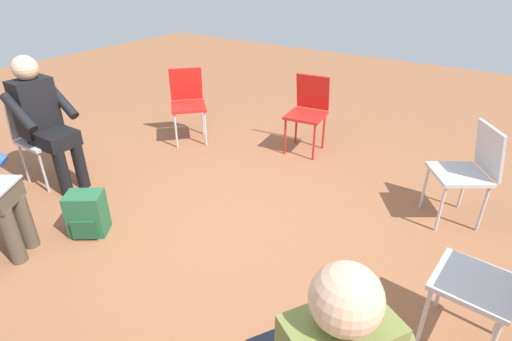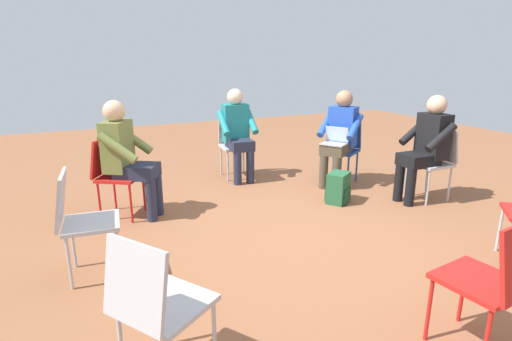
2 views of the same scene
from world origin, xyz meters
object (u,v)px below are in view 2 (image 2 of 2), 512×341
Objects in this scene: chair_west at (435,158)px; chair_east at (80,217)px; person_with_laptop at (340,133)px; chair_north at (494,277)px; backpack_near_laptop_user at (338,190)px; chair_northeast at (155,301)px; chair_south at (234,142)px; person_in_olive at (127,154)px; chair_southeast at (113,171)px; person_in_black at (426,143)px; person_in_teal at (238,130)px; chair_southwest at (343,146)px.

chair_west and chair_east have the same top height.
chair_north is at bearing 126.35° from person_with_laptop.
backpack_near_laptop_user is (0.41, 0.58, -0.53)m from person_with_laptop.
chair_west is 1.00× the size of chair_east.
chair_northeast reaches higher than backpack_near_laptop_user.
person_in_olive is at bearing 36.30° from chair_south.
backpack_near_laptop_user is (-0.73, -2.41, -0.34)m from chair_north.
chair_southeast and chair_south have the same top height.
person_in_olive is at bearing 161.03° from chair_east.
person_in_black is (-1.68, -2.07, 0.20)m from chair_north.
chair_east is 1.23m from person_in_olive.
person_with_laptop is 1.37m from person_in_teal.
chair_north and chair_east have the same top height.
chair_east is 0.69× the size of person_with_laptop.
chair_west is (-0.57, 1.02, 0.00)m from chair_southwest.
person_in_teal reaches higher than chair_north.
person_in_olive is 1.00× the size of person_in_teal.
backpack_near_laptop_user is (-0.70, 1.38, -0.54)m from person_in_teal.
backpack_near_laptop_user is (0.55, 0.67, -0.34)m from chair_southwest.
chair_west is at bearing 79.14° from chair_northeast.
chair_north is 2.36× the size of backpack_near_laptop_user.
person_in_black is (-3.71, -0.20, 0.20)m from chair_east.
person_with_laptop is at bearing 143.03° from chair_south.
person_in_olive is (-0.49, -1.11, 0.20)m from chair_east.
person_in_teal is (0.01, 0.17, 0.20)m from chair_south.
person_with_laptop is (0.71, -0.92, 0.20)m from chair_west.
chair_east is at bearing 130.22° from chair_north.
chair_southeast and chair_north have the same top height.
chair_west reaches higher than backpack_near_laptop_user.
chair_southeast is 0.69× the size of person_in_black.
backpack_near_laptop_user is at bearing 70.90° from person_in_black.
chair_north reaches higher than backpack_near_laptop_user.
person_in_black reaches higher than chair_northeast.
chair_east is 2.83m from backpack_near_laptop_user.
chair_south is at bearing 82.33° from chair_north.
chair_northeast is at bearing 17.98° from chair_east.
person_in_teal is (-1.70, -0.73, 0.20)m from chair_southeast.
chair_east is 2.94m from chair_south.
chair_southeast is at bearing 27.49° from person_in_teal.
chair_east is at bearing 15.21° from chair_southeast.
chair_northeast and chair_north have the same top height.
person_in_teal is at bearing 27.63° from chair_southwest.
person_in_olive is 1.76m from person_in_teal.
person_in_olive reaches higher than chair_north.
person_with_laptop reaches higher than backpack_near_laptop_user.
chair_south is 1.86m from person_in_olive.
chair_north is at bearing 60.33° from chair_southeast.
chair_west is at bearing 176.24° from chair_southwest.
person_with_laptop is 3.44× the size of backpack_near_laptop_user.
person_in_olive is at bearing 75.63° from chair_west.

